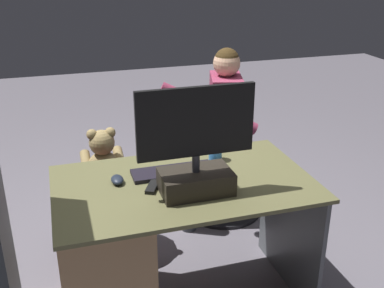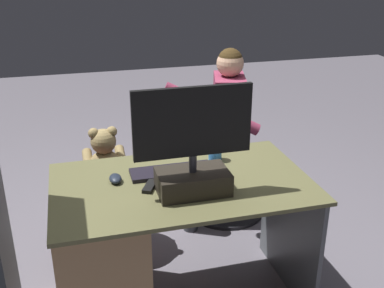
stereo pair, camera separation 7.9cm
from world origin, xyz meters
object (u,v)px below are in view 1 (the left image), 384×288
Objects in this scene: monitor at (196,158)px; cup at (215,151)px; desk at (120,252)px; computer_mouse at (117,180)px; keyboard at (173,171)px; tv_remote at (153,186)px; visitor_chair at (223,178)px; person at (215,123)px; teddy_bear at (103,159)px; office_chair_teddy at (107,209)px.

monitor reaches higher than cup.
computer_mouse reaches higher than desk.
cup is (-0.26, -0.10, 0.04)m from keyboard.
computer_mouse is at bearing -5.01° from tv_remote.
computer_mouse is 0.92× the size of cup.
person is (0.08, 0.02, 0.44)m from visitor_chair.
monitor is 0.28m from keyboard.
visitor_chair is (-0.87, -0.85, -0.12)m from desk.
tv_remote is (-0.18, 0.01, 0.35)m from desk.
teddy_bear is (0.01, -0.54, -0.12)m from computer_mouse.
desk is at bearing 46.21° from person.
computer_mouse is 0.08× the size of person.
office_chair_teddy is at bearing 15.44° from visitor_chair.
teddy_bear is at bearing -48.92° from tv_remote.
person is at bearing -164.56° from office_chair_teddy.
computer_mouse is 0.27× the size of teddy_bear.
monitor is 0.26m from tv_remote.
office_chair_teddy is 1.33× the size of teddy_bear.
tv_remote is (0.18, -0.10, -0.16)m from monitor.
visitor_chair is at bearing -135.74° from desk.
cup is 0.85m from office_chair_teddy.
person is (-0.48, -0.72, -0.04)m from keyboard.
visitor_chair is (-0.30, -0.64, -0.52)m from cup.
computer_mouse is (-0.02, -0.08, 0.36)m from desk.
tv_remote reaches higher than office_chair_teddy.
visitor_chair is at bearing -102.73° from tv_remote.
person reaches higher than office_chair_teddy.
visitor_chair is at bearing -127.22° from keyboard.
computer_mouse is 0.55m from teddy_bear.
keyboard is at bearing 52.78° from visitor_chair.
desk is 8.41× the size of tv_remote.
person is at bearing 15.44° from visitor_chair.
desk is 0.48m from keyboard.
keyboard reaches higher than desk.
desk is at bearing 77.26° from computer_mouse.
cup is 0.45m from tv_remote.
monitor reaches higher than visitor_chair.
monitor is 1.14× the size of office_chair_teddy.
keyboard is at bearing -111.56° from tv_remote.
teddy_bear is at bearing -64.40° from monitor.
monitor reaches higher than office_chair_teddy.
desk is 0.37m from computer_mouse.
monitor is at bearing 61.97° from visitor_chair.
monitor is 0.45× the size of person.
office_chair_teddy is 0.40× the size of person.
monitor is 5.17× the size of cup.
office_chair_teddy is (0.01, -0.53, -0.46)m from computer_mouse.
desk is 13.14× the size of computer_mouse.
office_chair_teddy is 0.91m from person.
cup is 0.72m from teddy_bear.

